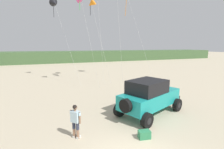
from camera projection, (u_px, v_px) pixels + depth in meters
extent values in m
cube|color=#426038|center=(78.00, 56.00, 47.88)|extent=(90.00, 9.92, 2.82)
cube|color=teal|center=(150.00, 98.00, 10.81)|extent=(4.77, 3.36, 0.90)
cube|color=teal|center=(163.00, 89.00, 11.86)|extent=(1.66, 1.98, 0.12)
cube|color=black|center=(147.00, 87.00, 10.43)|extent=(2.79, 2.50, 0.80)
cube|color=black|center=(158.00, 84.00, 11.25)|extent=(0.72, 1.59, 0.72)
cube|color=black|center=(167.00, 95.00, 12.40)|extent=(0.86, 1.75, 0.28)
cylinder|color=black|center=(126.00, 106.00, 9.23)|extent=(0.57, 0.83, 0.77)
cylinder|color=black|center=(151.00, 98.00, 12.83)|extent=(0.89, 0.59, 0.84)
cylinder|color=black|center=(151.00, 98.00, 12.83)|extent=(0.47, 0.44, 0.38)
cylinder|color=black|center=(177.00, 105.00, 11.35)|extent=(0.89, 0.59, 0.84)
cylinder|color=black|center=(177.00, 105.00, 11.35)|extent=(0.47, 0.44, 0.38)
cylinder|color=black|center=(119.00, 110.00, 10.47)|extent=(0.89, 0.59, 0.84)
cylinder|color=black|center=(119.00, 110.00, 10.47)|extent=(0.47, 0.44, 0.38)
cylinder|color=black|center=(147.00, 120.00, 8.99)|extent=(0.89, 0.59, 0.84)
cylinder|color=black|center=(147.00, 120.00, 8.99)|extent=(0.47, 0.44, 0.38)
cylinder|color=#8C664C|center=(74.00, 133.00, 8.06)|extent=(0.14, 0.14, 0.49)
cylinder|color=#2D3347|center=(74.00, 125.00, 8.00)|extent=(0.15, 0.15, 0.36)
cube|color=silver|center=(75.00, 136.00, 8.13)|extent=(0.27, 0.26, 0.10)
cylinder|color=#8C664C|center=(78.00, 134.00, 7.96)|extent=(0.14, 0.14, 0.49)
cylinder|color=#2D3347|center=(78.00, 126.00, 7.90)|extent=(0.15, 0.15, 0.36)
cube|color=silver|center=(79.00, 137.00, 8.03)|extent=(0.27, 0.26, 0.10)
cube|color=silver|center=(75.00, 117.00, 7.87)|extent=(0.46, 0.47, 0.54)
cylinder|color=#8C664C|center=(71.00, 116.00, 7.99)|extent=(0.09, 0.09, 0.56)
cylinder|color=silver|center=(71.00, 112.00, 7.95)|extent=(0.11, 0.11, 0.16)
cylinder|color=#8C664C|center=(80.00, 118.00, 7.76)|extent=(0.09, 0.09, 0.56)
cylinder|color=silver|center=(80.00, 114.00, 7.73)|extent=(0.11, 0.11, 0.16)
cylinder|color=#8C664C|center=(75.00, 110.00, 7.82)|extent=(0.10, 0.10, 0.08)
sphere|color=#8C664C|center=(75.00, 107.00, 7.79)|extent=(0.21, 0.21, 0.21)
sphere|color=black|center=(75.00, 107.00, 7.78)|extent=(0.21, 0.21, 0.21)
cube|color=#2D7F51|center=(144.00, 134.00, 8.00)|extent=(0.61, 0.45, 0.38)
cylinder|color=silver|center=(119.00, 29.00, 16.59)|extent=(0.58, 1.04, 11.99)
cone|color=orange|center=(91.00, 4.00, 20.46)|extent=(1.42, 1.18, 1.41)
cylinder|color=black|center=(90.00, 10.00, 20.54)|extent=(0.05, 0.10, 1.12)
cylinder|color=silver|center=(101.00, 42.00, 19.66)|extent=(1.13, 3.93, 9.39)
cone|color=black|center=(54.00, 3.00, 20.76)|extent=(1.45, 1.33, 1.57)
cylinder|color=black|center=(54.00, 11.00, 20.87)|extent=(0.05, 0.29, 1.46)
cylinder|color=silver|center=(67.00, 42.00, 19.33)|extent=(1.97, 5.67, 9.55)
cylinder|color=green|center=(80.00, 5.00, 17.23)|extent=(0.05, 0.10, 0.92)
cylinder|color=silver|center=(90.00, 44.00, 17.31)|extent=(1.31, 1.89, 9.05)
cylinder|color=silver|center=(101.00, 36.00, 18.42)|extent=(0.28, 1.58, 10.70)
cylinder|color=orange|center=(126.00, 7.00, 21.54)|extent=(0.05, 0.39, 2.11)
cylinder|color=silver|center=(140.00, 37.00, 19.76)|extent=(0.72, 5.73, 10.64)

